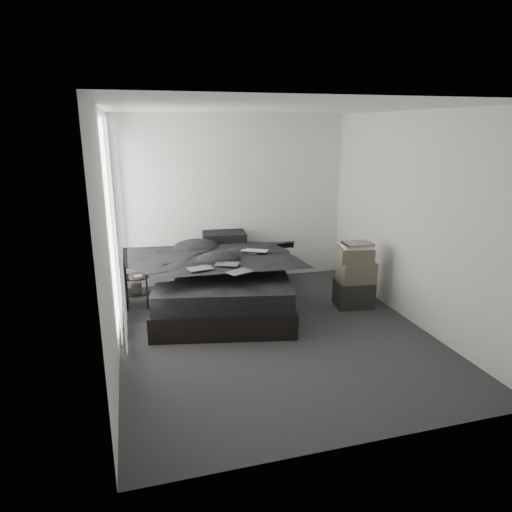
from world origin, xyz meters
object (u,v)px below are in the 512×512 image
object	(u,v)px
bed	(224,295)
box_lower	(354,293)
laptop	(254,246)
side_stand	(136,284)

from	to	relation	value
bed	box_lower	size ratio (longest dim) A/B	4.61
laptop	side_stand	world-z (taller)	laptop
bed	side_stand	size ratio (longest dim) A/B	3.47
laptop	side_stand	bearing A→B (deg)	-162.19
laptop	box_lower	xyz separation A→B (m)	(1.31, -0.46, -0.65)
laptop	box_lower	size ratio (longest dim) A/B	0.74
laptop	box_lower	bearing A→B (deg)	10.55
side_stand	laptop	bearing A→B (deg)	-11.89
box_lower	bed	bearing A→B (deg)	164.33
bed	side_stand	world-z (taller)	side_stand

